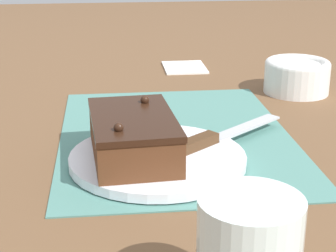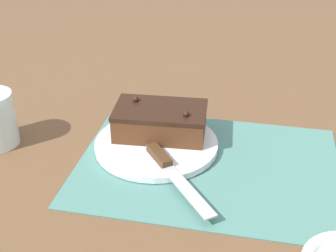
% 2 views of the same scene
% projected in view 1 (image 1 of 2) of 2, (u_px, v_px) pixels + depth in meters
% --- Properties ---
extents(ground_plane, '(3.00, 3.00, 0.00)m').
position_uv_depth(ground_plane, '(175.00, 137.00, 0.84)').
color(ground_plane, brown).
extents(placemat_woven, '(0.46, 0.34, 0.00)m').
position_uv_depth(placemat_woven, '(175.00, 135.00, 0.84)').
color(placemat_woven, slate).
rests_on(placemat_woven, ground_plane).
extents(cake_plate, '(0.23, 0.23, 0.01)m').
position_uv_depth(cake_plate, '(158.00, 159.00, 0.73)').
color(cake_plate, white).
rests_on(cake_plate, placemat_woven).
extents(chocolate_cake, '(0.18, 0.12, 0.06)m').
position_uv_depth(chocolate_cake, '(133.00, 135.00, 0.72)').
color(chocolate_cake, '#512D19').
rests_on(chocolate_cake, cake_plate).
extents(serving_knife, '(0.15, 0.18, 0.01)m').
position_uv_depth(serving_knife, '(214.00, 137.00, 0.78)').
color(serving_knife, '#472D19').
rests_on(serving_knife, cake_plate).
extents(small_bowl, '(0.12, 0.12, 0.06)m').
position_uv_depth(small_bowl, '(297.00, 75.00, 1.04)').
color(small_bowl, white).
rests_on(small_bowl, ground_plane).
extents(folded_napkin, '(0.11, 0.09, 0.01)m').
position_uv_depth(folded_napkin, '(185.00, 67.00, 1.23)').
color(folded_napkin, white).
rests_on(folded_napkin, ground_plane).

